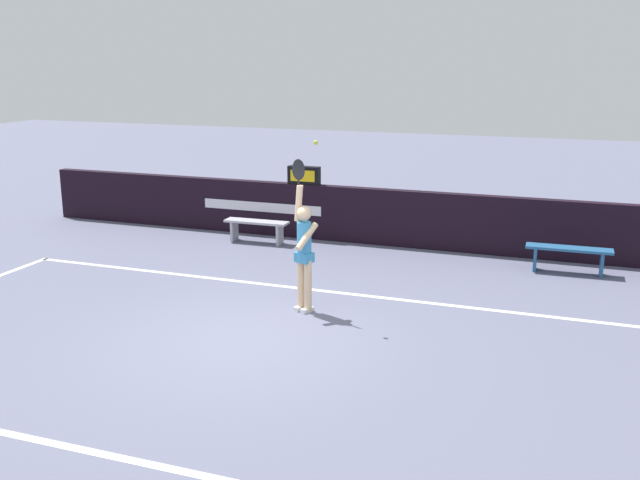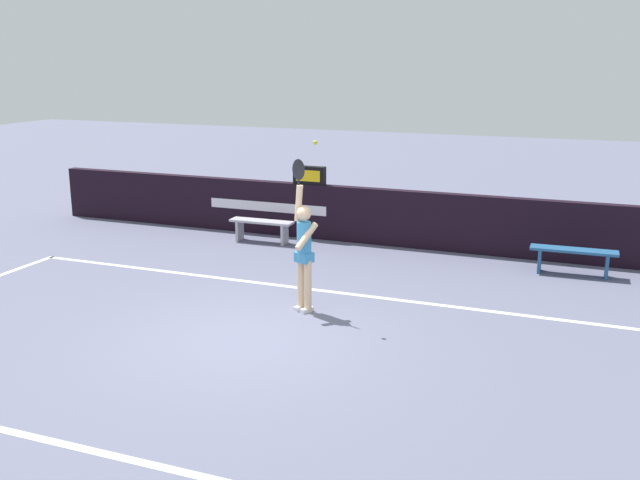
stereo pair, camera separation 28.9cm
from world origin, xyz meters
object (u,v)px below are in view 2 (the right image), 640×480
Objects in this scene: tennis_player at (304,249)px; courtside_bench_far at (262,226)px; tennis_ball at (315,143)px; courtside_bench_near at (573,255)px; speed_display at (309,175)px.

tennis_player reaches higher than courtside_bench_far.
tennis_ball is 0.05× the size of courtside_bench_far.
courtside_bench_near is at bearing 43.01° from tennis_player.
tennis_player reaches higher than speed_display.
tennis_ball reaches higher than courtside_bench_near.
tennis_ball is at bearing -54.12° from courtside_bench_far.
speed_display is 1.59m from courtside_bench_far.
speed_display reaches higher than courtside_bench_far.
speed_display is 0.30× the size of tennis_player.
courtside_bench_near is (4.03, 3.76, -0.66)m from tennis_player.
speed_display reaches higher than courtside_bench_near.
speed_display is 6.01m from courtside_bench_near.
tennis_player is 1.79m from tennis_ball.
speed_display is at bearing 171.07° from courtside_bench_near.
courtside_bench_near is at bearing -8.93° from speed_display.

